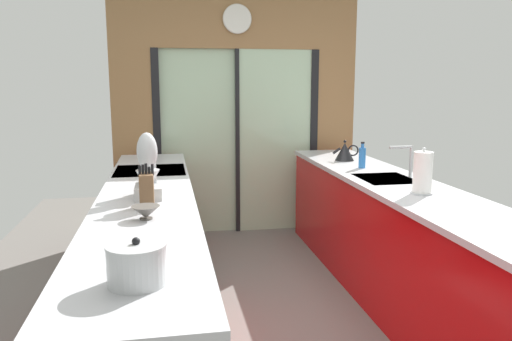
% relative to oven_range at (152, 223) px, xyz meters
% --- Properties ---
extents(ground_plane, '(5.04, 7.60, 0.02)m').
position_rel_oven_range_xyz_m(ground_plane, '(0.91, -0.65, -0.47)').
color(ground_plane, slate).
extents(back_wall_unit, '(2.64, 0.12, 2.70)m').
position_rel_oven_range_xyz_m(back_wall_unit, '(0.91, 1.15, 1.07)').
color(back_wall_unit, olive).
rests_on(back_wall_unit, ground_plane).
extents(left_counter_run, '(0.62, 3.80, 0.92)m').
position_rel_oven_range_xyz_m(left_counter_run, '(-0.00, -1.12, 0.01)').
color(left_counter_run, '#AD0C0F').
rests_on(left_counter_run, ground_plane).
extents(right_counter_run, '(0.62, 3.80, 0.92)m').
position_rel_oven_range_xyz_m(right_counter_run, '(1.82, -0.95, 0.01)').
color(right_counter_run, '#AD0C0F').
rests_on(right_counter_run, ground_plane).
extents(sink_faucet, '(0.19, 0.02, 0.25)m').
position_rel_oven_range_xyz_m(sink_faucet, '(1.96, -0.70, 0.63)').
color(sink_faucet, '#B7BABC').
rests_on(sink_faucet, right_counter_run).
extents(oven_range, '(0.60, 0.60, 0.92)m').
position_rel_oven_range_xyz_m(oven_range, '(0.00, 0.00, 0.00)').
color(oven_range, '#B7BABC').
rests_on(oven_range, ground_plane).
extents(mixing_bowl_near, '(0.17, 0.17, 0.07)m').
position_rel_oven_range_xyz_m(mixing_bowl_near, '(0.02, -2.04, 0.50)').
color(mixing_bowl_near, silver).
rests_on(mixing_bowl_near, left_counter_run).
extents(mixing_bowl_far, '(0.15, 0.15, 0.07)m').
position_rel_oven_range_xyz_m(mixing_bowl_far, '(0.02, -1.55, 0.50)').
color(mixing_bowl_far, '#514C47').
rests_on(mixing_bowl_far, left_counter_run).
extents(knife_block, '(0.09, 0.14, 0.27)m').
position_rel_oven_range_xyz_m(knife_block, '(0.02, -1.31, 0.57)').
color(knife_block, brown).
rests_on(knife_block, left_counter_run).
extents(stand_mixer, '(0.17, 0.27, 0.42)m').
position_rel_oven_range_xyz_m(stand_mixer, '(0.02, -1.02, 0.63)').
color(stand_mixer, '#B7BABC').
rests_on(stand_mixer, left_counter_run).
extents(stock_pot, '(0.22, 0.22, 0.18)m').
position_rel_oven_range_xyz_m(stock_pot, '(0.02, -2.44, 0.54)').
color(stock_pot, '#B7BABC').
rests_on(stock_pot, left_counter_run).
extents(kettle, '(0.26, 0.18, 0.19)m').
position_rel_oven_range_xyz_m(kettle, '(1.80, 0.21, 0.55)').
color(kettle, black).
rests_on(kettle, right_counter_run).
extents(soap_bottle, '(0.06, 0.06, 0.23)m').
position_rel_oven_range_xyz_m(soap_bottle, '(1.80, -0.22, 0.56)').
color(soap_bottle, '#286BB7').
rests_on(soap_bottle, right_counter_run).
extents(paper_towel_roll, '(0.14, 0.14, 0.31)m').
position_rel_oven_range_xyz_m(paper_towel_roll, '(1.80, -1.24, 0.60)').
color(paper_towel_roll, '#B7BABC').
rests_on(paper_towel_roll, right_counter_run).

